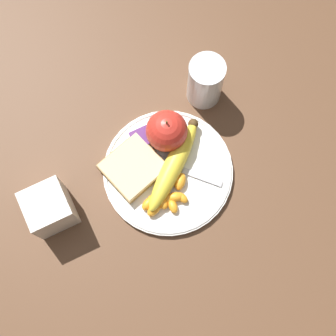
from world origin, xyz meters
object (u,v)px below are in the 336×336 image
Objects in this scene: banana at (174,163)px; plate at (168,171)px; jam_packet at (143,138)px; condiment_caddy at (50,208)px; bread_slice at (133,167)px; fork at (174,167)px; apple at (167,131)px; juice_glass at (205,82)px.

plate is at bearing 15.73° from banana.
jam_packet is 0.22m from condiment_caddy.
bread_slice is 0.95× the size of fork.
fork is at bearing 77.59° from apple.
banana is at bearing 76.82° from apple.
fork is 1.50× the size of condiment_caddy.
fork is at bearing -177.11° from plate.
bread_slice is at bearing -29.09° from plate.
condiment_caddy is at bearing 41.43° from fork.
condiment_caddy is (0.37, 0.10, -0.01)m from juice_glass.
condiment_caddy is at bearing 8.63° from apple.
condiment_caddy reaches higher than banana.
banana is 3.83× the size of jam_packet.
condiment_caddy reaches higher than plate.
juice_glass reaches higher than jam_packet.
fork is (-0.00, 0.00, -0.02)m from banana.
apple reaches higher than bread_slice.
banana is (-0.01, -0.00, 0.02)m from plate.
fork is (-0.01, -0.00, 0.01)m from plate.
plate is 0.08m from apple.
bread_slice is at bearing 23.70° from juice_glass.
banana is 1.33× the size of fork.
apple is 0.71× the size of bread_slice.
banana reaches higher than plate.
condiment_caddy is (0.24, -0.02, 0.03)m from fork.
plate is 0.03m from banana.
juice_glass is at bearing -152.68° from apple.
apple reaches higher than jam_packet.
fork is at bearing 156.23° from bread_slice.
juice_glass is 0.22m from bread_slice.
fork reaches higher than plate.
banana reaches higher than fork.
juice_glass is 0.38m from condiment_caddy.
apple is 0.07m from fork.
fork is at bearing 92.29° from banana.
bread_slice and jam_packet have the same top height.
condiment_caddy reaches higher than fork.
apple is at bearing -161.34° from bread_slice.
jam_packet reaches higher than fork.
condiment_caddy is at bearing -4.40° from banana.
fork is (-0.07, 0.03, -0.01)m from bread_slice.
plate is 2.25× the size of juice_glass.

